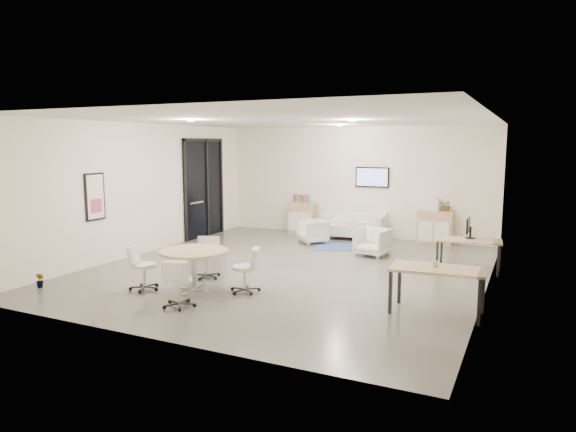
{
  "coord_description": "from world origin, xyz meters",
  "views": [
    {
      "loc": [
        4.66,
        -9.86,
        2.69
      ],
      "look_at": [
        -0.24,
        0.4,
        1.09
      ],
      "focal_mm": 32.0,
      "sensor_mm": 36.0,
      "label": 1
    }
  ],
  "objects_px": {
    "armchair_right": "(372,241)",
    "desk_front": "(437,273)",
    "armchair_left": "(313,230)",
    "sideboard_right": "(435,227)",
    "round_table": "(194,255)",
    "desk_rear": "(469,243)",
    "sideboard_left": "(302,218)",
    "loveseat": "(355,226)"
  },
  "relations": [
    {
      "from": "armchair_right",
      "to": "desk_front",
      "type": "height_order",
      "value": "desk_front"
    },
    {
      "from": "armchair_left",
      "to": "desk_front",
      "type": "height_order",
      "value": "desk_front"
    },
    {
      "from": "sideboard_right",
      "to": "desk_front",
      "type": "xyz_separation_m",
      "value": [
        1.04,
        -5.95,
        0.22
      ]
    },
    {
      "from": "round_table",
      "to": "desk_rear",
      "type": "bearing_deg",
      "value": 40.71
    },
    {
      "from": "armchair_right",
      "to": "desk_rear",
      "type": "relative_size",
      "value": 0.55
    },
    {
      "from": "sideboard_left",
      "to": "desk_rear",
      "type": "xyz_separation_m",
      "value": [
        5.12,
        -2.77,
        0.14
      ]
    },
    {
      "from": "armchair_left",
      "to": "round_table",
      "type": "relative_size",
      "value": 0.56
    },
    {
      "from": "loveseat",
      "to": "round_table",
      "type": "bearing_deg",
      "value": -103.28
    },
    {
      "from": "desk_rear",
      "to": "loveseat",
      "type": "bearing_deg",
      "value": 138.09
    },
    {
      "from": "sideboard_left",
      "to": "desk_rear",
      "type": "bearing_deg",
      "value": -28.44
    },
    {
      "from": "sideboard_left",
      "to": "loveseat",
      "type": "height_order",
      "value": "sideboard_left"
    },
    {
      "from": "round_table",
      "to": "armchair_right",
      "type": "bearing_deg",
      "value": 64.14
    },
    {
      "from": "armchair_right",
      "to": "desk_rear",
      "type": "distance_m",
      "value": 2.37
    },
    {
      "from": "loveseat",
      "to": "sideboard_right",
      "type": "bearing_deg",
      "value": 0.58
    },
    {
      "from": "sideboard_left",
      "to": "armchair_right",
      "type": "bearing_deg",
      "value": -37.74
    },
    {
      "from": "sideboard_right",
      "to": "armchair_right",
      "type": "xyz_separation_m",
      "value": [
        -1.1,
        -2.19,
        -0.08
      ]
    },
    {
      "from": "loveseat",
      "to": "armchair_left",
      "type": "relative_size",
      "value": 2.53
    },
    {
      "from": "loveseat",
      "to": "sideboard_left",
      "type": "bearing_deg",
      "value": 169.44
    },
    {
      "from": "loveseat",
      "to": "desk_rear",
      "type": "relative_size",
      "value": 1.31
    },
    {
      "from": "round_table",
      "to": "loveseat",
      "type": "bearing_deg",
      "value": 81.0
    },
    {
      "from": "loveseat",
      "to": "round_table",
      "type": "height_order",
      "value": "round_table"
    },
    {
      "from": "sideboard_left",
      "to": "desk_rear",
      "type": "relative_size",
      "value": 0.7
    },
    {
      "from": "sideboard_right",
      "to": "loveseat",
      "type": "distance_m",
      "value": 2.22
    },
    {
      "from": "desk_rear",
      "to": "armchair_right",
      "type": "bearing_deg",
      "value": 161.21
    },
    {
      "from": "sideboard_right",
      "to": "loveseat",
      "type": "xyz_separation_m",
      "value": [
        -2.21,
        -0.19,
        -0.11
      ]
    },
    {
      "from": "desk_front",
      "to": "round_table",
      "type": "height_order",
      "value": "round_table"
    },
    {
      "from": "loveseat",
      "to": "armchair_right",
      "type": "xyz_separation_m",
      "value": [
        1.1,
        -2.0,
        0.02
      ]
    },
    {
      "from": "desk_rear",
      "to": "round_table",
      "type": "xyz_separation_m",
      "value": [
        -4.39,
        -3.78,
        0.07
      ]
    },
    {
      "from": "sideboard_right",
      "to": "desk_rear",
      "type": "bearing_deg",
      "value": -66.95
    },
    {
      "from": "sideboard_right",
      "to": "armchair_left",
      "type": "relative_size",
      "value": 1.3
    },
    {
      "from": "sideboard_right",
      "to": "sideboard_left",
      "type": "bearing_deg",
      "value": 179.95
    },
    {
      "from": "armchair_right",
      "to": "sideboard_right",
      "type": "bearing_deg",
      "value": 73.23
    },
    {
      "from": "sideboard_right",
      "to": "armchair_right",
      "type": "distance_m",
      "value": 2.45
    },
    {
      "from": "sideboard_left",
      "to": "loveseat",
      "type": "xyz_separation_m",
      "value": [
        1.73,
        -0.19,
        -0.12
      ]
    },
    {
      "from": "armchair_left",
      "to": "round_table",
      "type": "distance_m",
      "value": 5.22
    },
    {
      "from": "sideboard_left",
      "to": "desk_front",
      "type": "xyz_separation_m",
      "value": [
        4.98,
        -5.95,
        0.2
      ]
    },
    {
      "from": "armchair_left",
      "to": "sideboard_left",
      "type": "bearing_deg",
      "value": 165.24
    },
    {
      "from": "sideboard_right",
      "to": "round_table",
      "type": "bearing_deg",
      "value": -116.16
    },
    {
      "from": "sideboard_left",
      "to": "round_table",
      "type": "distance_m",
      "value": 6.59
    },
    {
      "from": "desk_rear",
      "to": "desk_front",
      "type": "distance_m",
      "value": 3.18
    },
    {
      "from": "sideboard_left",
      "to": "desk_front",
      "type": "relative_size",
      "value": 0.63
    },
    {
      "from": "armchair_left",
      "to": "desk_front",
      "type": "xyz_separation_m",
      "value": [
        4.08,
        -4.61,
        0.32
      ]
    }
  ]
}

